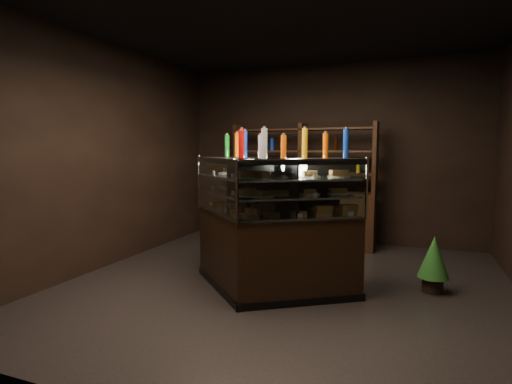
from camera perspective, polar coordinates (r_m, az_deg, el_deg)
ground at (r=4.80m, az=4.24°, el=-13.13°), size 5.00×5.00×0.00m
room_shell at (r=4.54m, az=4.43°, el=10.66°), size 5.02×5.02×3.01m
display_case at (r=4.48m, az=1.67°, el=-7.85°), size 2.09×1.46×1.50m
food_display at (r=4.37m, az=1.67°, el=0.29°), size 1.70×1.00×0.46m
bottles_top at (r=4.35m, az=1.73°, el=6.75°), size 1.53×0.86×0.30m
potted_conifer at (r=4.87m, az=24.07°, el=-8.35°), size 0.33×0.33×0.71m
back_shelving at (r=6.67m, az=6.60°, el=-2.32°), size 2.37×0.48×2.00m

